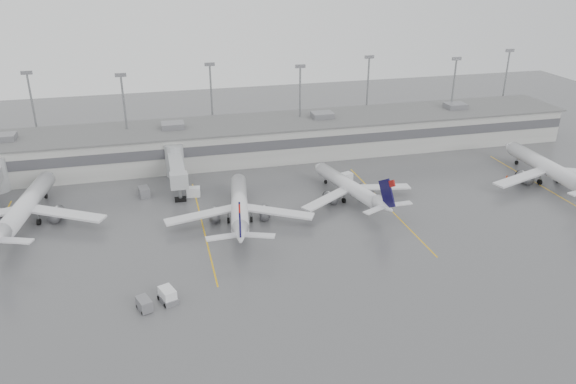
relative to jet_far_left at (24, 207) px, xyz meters
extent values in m
plane|color=#4F4F51|center=(47.78, -32.63, -3.30)|extent=(260.00, 260.00, 0.00)
cube|color=#A09F9B|center=(47.78, 25.37, 0.70)|extent=(150.00, 16.00, 8.00)
cube|color=#47474C|center=(47.78, 17.32, 1.70)|extent=(150.00, 0.15, 2.20)
cube|color=#606060|center=(47.78, 25.37, 4.75)|extent=(152.00, 17.00, 0.30)
cube|color=slate|center=(-7.22, 25.37, 5.50)|extent=(5.00, 4.00, 1.30)
cube|color=slate|center=(97.78, 25.37, 5.50)|extent=(5.00, 4.00, 1.30)
cylinder|color=gray|center=(-2.22, 34.87, 6.70)|extent=(0.44, 0.44, 20.00)
cube|color=slate|center=(-2.22, 34.87, 16.90)|extent=(2.40, 0.50, 0.80)
cylinder|color=gray|center=(17.78, 27.37, 6.70)|extent=(0.44, 0.44, 20.00)
cube|color=slate|center=(17.78, 27.37, 16.90)|extent=(2.40, 0.50, 0.80)
cylinder|color=gray|center=(37.78, 34.87, 6.70)|extent=(0.44, 0.44, 20.00)
cube|color=slate|center=(37.78, 34.87, 16.90)|extent=(2.40, 0.50, 0.80)
cylinder|color=gray|center=(57.78, 27.37, 6.70)|extent=(0.44, 0.44, 20.00)
cube|color=slate|center=(57.78, 27.37, 16.90)|extent=(2.40, 0.50, 0.80)
cylinder|color=gray|center=(77.78, 34.87, 6.70)|extent=(0.44, 0.44, 20.00)
cube|color=slate|center=(77.78, 34.87, 16.90)|extent=(2.40, 0.50, 0.80)
cylinder|color=gray|center=(97.78, 27.37, 6.70)|extent=(0.44, 0.44, 20.00)
cube|color=slate|center=(97.78, 27.37, 16.90)|extent=(2.40, 0.50, 0.80)
cylinder|color=gray|center=(117.78, 34.87, 6.70)|extent=(0.44, 0.44, 20.00)
cube|color=slate|center=(117.78, 34.87, 16.90)|extent=(2.40, 0.50, 0.80)
cylinder|color=#9EA1A3|center=(27.28, 17.37, 0.20)|extent=(4.00, 4.00, 7.00)
cube|color=#9EA1A3|center=(27.28, 10.87, 1.00)|extent=(2.80, 13.00, 2.60)
cube|color=#9EA1A3|center=(27.28, 3.37, 1.00)|extent=(3.40, 2.40, 3.00)
cylinder|color=gray|center=(27.28, 3.37, -1.90)|extent=(0.70, 0.70, 2.80)
cube|color=black|center=(27.28, 3.37, -2.95)|extent=(2.20, 1.20, 0.70)
cube|color=#EDAF0D|center=(30.28, -8.63, -3.30)|extent=(0.25, 40.00, 0.01)
cube|color=#EDAF0D|center=(65.28, -8.63, -3.30)|extent=(0.25, 40.00, 0.01)
cube|color=#EDAF0D|center=(100.28, -8.63, -3.30)|extent=(0.25, 40.00, 0.01)
cylinder|color=silver|center=(0.24, 1.57, -0.07)|extent=(6.84, 23.95, 3.24)
cone|color=silver|center=(2.30, 14.79, -0.07)|extent=(3.66, 3.48, 3.24)
cube|color=silver|center=(7.24, -2.58, -0.93)|extent=(13.78, 8.83, 0.38)
cylinder|color=black|center=(1.73, 11.16, -2.82)|extent=(0.52, 1.02, 0.97)
cylinder|color=black|center=(-2.33, -0.22, -2.71)|extent=(0.66, 1.25, 1.19)
cylinder|color=black|center=(2.15, -0.91, -2.71)|extent=(0.66, 1.25, 1.19)
cylinder|color=silver|center=(37.22, -6.71, -0.37)|extent=(6.15, 21.67, 2.93)
cone|color=silver|center=(39.06, 5.26, -0.37)|extent=(3.31, 3.14, 2.93)
cone|color=silver|center=(35.25, -19.54, 0.02)|extent=(3.63, 5.27, 2.93)
cube|color=silver|center=(30.05, -8.37, -1.15)|extent=(12.93, 4.55, 0.34)
cube|color=silver|center=(43.56, -10.44, -1.15)|extent=(12.47, 7.97, 0.34)
cube|color=#0C0833|center=(35.18, -20.02, 2.85)|extent=(1.12, 5.48, 6.38)
cube|color=maroon|center=(34.99, -21.27, 5.38)|extent=(0.59, 2.00, 1.85)
cylinder|color=black|center=(38.55, 1.98, -2.86)|extent=(0.47, 0.92, 0.88)
cylinder|color=black|center=(34.90, -8.32, -2.77)|extent=(0.60, 1.13, 1.07)
cylinder|color=black|center=(38.95, -8.95, -2.77)|extent=(0.60, 1.13, 1.07)
cylinder|color=silver|center=(59.21, -2.96, -0.62)|extent=(7.23, 19.78, 2.69)
cone|color=silver|center=(56.60, 7.84, -0.62)|extent=(3.20, 3.07, 2.69)
cone|color=silver|center=(62.00, -14.54, -0.26)|extent=(3.66, 4.98, 2.69)
cube|color=silver|center=(53.70, -6.86, -1.33)|extent=(11.14, 8.08, 0.31)
cube|color=silver|center=(65.89, -3.93, -1.33)|extent=(11.79, 3.22, 0.31)
cube|color=#0C0833|center=(62.10, -14.97, 2.34)|extent=(1.44, 4.96, 5.86)
cube|color=maroon|center=(62.38, -16.10, 4.67)|extent=(0.69, 1.82, 1.70)
cylinder|color=black|center=(57.32, 4.88, -2.90)|extent=(0.49, 0.86, 0.81)
cylinder|color=black|center=(57.80, -5.14, -2.81)|extent=(0.62, 1.05, 0.99)
cylinder|color=black|center=(61.45, -4.26, -2.81)|extent=(0.62, 1.05, 0.99)
cylinder|color=silver|center=(102.60, -4.37, -0.14)|extent=(3.80, 23.28, 3.16)
cone|color=silver|center=(102.96, 8.70, -0.14)|extent=(3.24, 3.04, 3.16)
cube|color=silver|center=(95.14, -7.12, -0.98)|extent=(13.92, 6.50, 0.37)
cylinder|color=black|center=(102.86, 5.11, -2.83)|extent=(0.40, 0.96, 0.95)
cylinder|color=black|center=(100.33, -6.42, -2.72)|extent=(0.51, 1.17, 1.16)
cylinder|color=black|center=(104.76, -6.54, -2.72)|extent=(0.51, 1.17, 1.16)
cube|color=white|center=(23.10, -30.48, -2.28)|extent=(2.56, 3.16, 2.05)
cube|color=slate|center=(23.10, -30.48, -2.90)|extent=(2.93, 3.67, 0.80)
cylinder|color=black|center=(21.85, -29.73, -2.98)|extent=(0.46, 0.69, 0.64)
cylinder|color=black|center=(23.56, -29.09, -2.98)|extent=(0.46, 0.69, 0.64)
cylinder|color=black|center=(22.65, -31.87, -2.98)|extent=(0.46, 0.69, 0.64)
cylinder|color=black|center=(24.36, -31.23, -2.98)|extent=(0.46, 0.69, 0.64)
cube|color=slate|center=(19.90, -31.68, -2.39)|extent=(2.37, 3.05, 1.63)
cylinder|color=black|center=(18.94, -31.02, -3.03)|extent=(0.38, 0.58, 0.54)
cylinder|color=black|center=(20.87, -32.34, -3.03)|extent=(0.38, 0.58, 0.54)
cube|color=white|center=(29.96, 5.17, -2.38)|extent=(2.80, 2.03, 1.85)
cube|color=white|center=(61.90, 5.16, -2.41)|extent=(2.92, 2.39, 1.79)
cube|color=slate|center=(20.49, 7.32, -2.35)|extent=(2.39, 3.33, 1.91)
cone|color=#FC3D05|center=(-0.41, 4.10, -2.93)|extent=(0.47, 0.47, 0.75)
cone|color=#FC3D05|center=(29.38, 5.90, -2.98)|extent=(0.41, 0.41, 0.65)
cone|color=#FC3D05|center=(59.30, -0.50, -3.00)|extent=(0.38, 0.38, 0.60)
cone|color=#FC3D05|center=(95.83, -1.68, -2.90)|extent=(0.50, 0.50, 0.80)
camera|label=1|loc=(23.29, -98.07, 41.74)|focal=35.00mm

